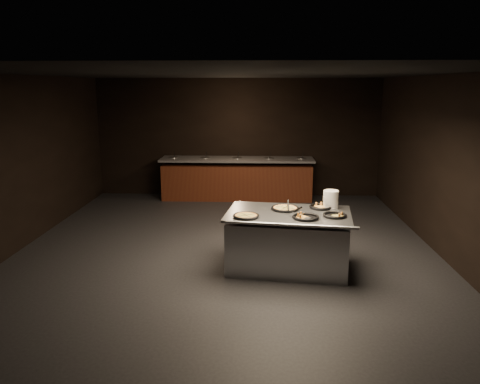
# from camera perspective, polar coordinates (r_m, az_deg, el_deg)

# --- Properties ---
(room) EXTENTS (7.02, 8.02, 2.92)m
(room) POSITION_cam_1_polar(r_m,az_deg,el_deg) (7.75, -1.62, 3.43)
(room) COLOR black
(room) RESTS_ON ground
(salad_bar) EXTENTS (3.70, 0.83, 1.18)m
(salad_bar) POSITION_cam_1_polar(r_m,az_deg,el_deg) (11.43, -0.37, 1.32)
(salad_bar) COLOR #5E2D16
(salad_bar) RESTS_ON ground
(serving_counter) EXTENTS (1.96, 1.40, 0.87)m
(serving_counter) POSITION_cam_1_polar(r_m,az_deg,el_deg) (7.12, 5.87, -6.05)
(serving_counter) COLOR #AAACB1
(serving_counter) RESTS_ON ground
(plate_stack) EXTENTS (0.23, 0.23, 0.26)m
(plate_stack) POSITION_cam_1_polar(r_m,az_deg,el_deg) (7.35, 11.01, -0.87)
(plate_stack) COLOR white
(plate_stack) RESTS_ON serving_counter
(pan_veggie_whole) EXTENTS (0.38, 0.38, 0.04)m
(pan_veggie_whole) POSITION_cam_1_polar(r_m,az_deg,el_deg) (6.71, 0.73, -2.93)
(pan_veggie_whole) COLOR black
(pan_veggie_whole) RESTS_ON serving_counter
(pan_cheese_whole) EXTENTS (0.42, 0.42, 0.04)m
(pan_cheese_whole) POSITION_cam_1_polar(r_m,az_deg,el_deg) (7.16, 5.51, -1.98)
(pan_cheese_whole) COLOR black
(pan_cheese_whole) RESTS_ON serving_counter
(pan_cheese_slices_a) EXTENTS (0.35, 0.35, 0.04)m
(pan_cheese_slices_a) POSITION_cam_1_polar(r_m,az_deg,el_deg) (7.31, 9.80, -1.79)
(pan_cheese_slices_a) COLOR black
(pan_cheese_slices_a) RESTS_ON serving_counter
(pan_cheese_slices_b) EXTENTS (0.38, 0.38, 0.04)m
(pan_cheese_slices_b) POSITION_cam_1_polar(r_m,az_deg,el_deg) (6.72, 8.03, -3.04)
(pan_cheese_slices_b) COLOR black
(pan_cheese_slices_b) RESTS_ON serving_counter
(pan_veggie_slices) EXTENTS (0.34, 0.34, 0.04)m
(pan_veggie_slices) POSITION_cam_1_polar(r_m,az_deg,el_deg) (6.89, 11.47, -2.78)
(pan_veggie_slices) COLOR black
(pan_veggie_slices) RESTS_ON serving_counter
(server_left) EXTENTS (0.09, 0.33, 0.16)m
(server_left) POSITION_cam_1_polar(r_m,az_deg,el_deg) (7.04, 5.88, -1.73)
(server_left) COLOR #AAACB1
(server_left) RESTS_ON serving_counter
(server_right) EXTENTS (0.30, 0.25, 0.17)m
(server_right) POSITION_cam_1_polar(r_m,az_deg,el_deg) (6.72, 7.21, -2.47)
(server_right) COLOR #AAACB1
(server_right) RESTS_ON serving_counter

